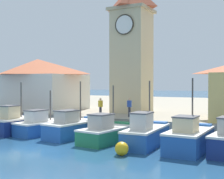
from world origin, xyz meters
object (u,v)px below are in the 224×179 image
object	(u,v)px
fishing_boat_right_outer	(189,138)
fishing_boat_mid_right	(108,132)
warehouse_left	(38,84)
mooring_buoy	(122,149)
fishing_boat_right_inner	(146,134)
dock_worker_along_quay	(129,107)
clock_tower	(132,45)
fishing_boat_mid_left	(44,125)
fishing_boat_center	(74,127)
dock_worker_near_tower	(100,107)
fishing_boat_left_inner	(16,123)

from	to	relation	value
fishing_boat_right_outer	fishing_boat_mid_right	bearing A→B (deg)	178.45
warehouse_left	mooring_buoy	xyz separation A→B (m)	(15.98, -11.22, -3.63)
fishing_boat_right_inner	mooring_buoy	world-z (taller)	fishing_boat_right_inner
fishing_boat_right_inner	warehouse_left	distance (m)	18.30
mooring_buoy	dock_worker_along_quay	size ratio (longest dim) A/B	0.48
clock_tower	warehouse_left	bearing A→B (deg)	-171.83
fishing_boat_mid_left	fishing_boat_center	world-z (taller)	fishing_boat_center
clock_tower	dock_worker_along_quay	size ratio (longest dim) A/B	8.90
clock_tower	dock_worker_near_tower	world-z (taller)	clock_tower
fishing_boat_mid_left	dock_worker_along_quay	xyz separation A→B (m)	(5.22, 5.00, 1.33)
fishing_boat_mid_left	fishing_boat_mid_right	bearing A→B (deg)	-5.82
fishing_boat_mid_left	fishing_boat_right_outer	size ratio (longest dim) A/B	1.06
fishing_boat_right_inner	fishing_boat_left_inner	bearing A→B (deg)	-178.61
fishing_boat_mid_left	fishing_boat_right_inner	distance (m)	8.96
fishing_boat_right_outer	dock_worker_along_quay	world-z (taller)	fishing_boat_right_outer
fishing_boat_left_inner	mooring_buoy	world-z (taller)	fishing_boat_left_inner
fishing_boat_right_outer	fishing_boat_mid_left	bearing A→B (deg)	176.22
fishing_boat_mid_left	fishing_boat_right_outer	world-z (taller)	fishing_boat_right_outer
clock_tower	fishing_boat_center	bearing A→B (deg)	-93.88
fishing_boat_right_inner	dock_worker_along_quay	world-z (taller)	fishing_boat_right_inner
fishing_boat_right_outer	mooring_buoy	xyz separation A→B (m)	(-3.07, -2.97, -0.39)
fishing_boat_left_inner	fishing_boat_center	xyz separation A→B (m)	(5.26, 0.70, -0.06)
fishing_boat_right_outer	warehouse_left	xyz separation A→B (m)	(-19.05, 8.25, 3.23)
fishing_boat_mid_left	fishing_boat_center	xyz separation A→B (m)	(3.01, -0.08, 0.06)
fishing_boat_right_inner	mooring_buoy	xyz separation A→B (m)	(-0.17, -3.24, -0.38)
clock_tower	mooring_buoy	xyz separation A→B (m)	(5.15, -12.77, -7.52)
fishing_boat_mid_right	mooring_buoy	size ratio (longest dim) A/B	6.47
mooring_buoy	clock_tower	bearing A→B (deg)	111.97
fishing_boat_right_outer	warehouse_left	world-z (taller)	warehouse_left
fishing_boat_right_outer	clock_tower	distance (m)	14.64
fishing_boat_mid_right	dock_worker_along_quay	xyz separation A→B (m)	(-0.95, 5.63, 1.32)
dock_worker_near_tower	mooring_buoy	bearing A→B (deg)	-52.80
fishing_boat_mid_right	warehouse_left	distance (m)	15.98
fishing_boat_right_inner	fishing_boat_right_outer	bearing A→B (deg)	-5.32
fishing_boat_left_inner	dock_worker_along_quay	distance (m)	9.52
fishing_boat_left_inner	clock_tower	size ratio (longest dim) A/B	0.30
fishing_boat_center	warehouse_left	world-z (taller)	warehouse_left
fishing_boat_mid_left	mooring_buoy	bearing A→B (deg)	-23.15
fishing_boat_center	clock_tower	size ratio (longest dim) A/B	0.37
fishing_boat_left_inner	clock_tower	xyz separation A→B (m)	(5.88, 9.80, 7.11)
dock_worker_along_quay	dock_worker_near_tower	bearing A→B (deg)	-153.77
fishing_boat_mid_left	warehouse_left	size ratio (longest dim) A/B	0.52
fishing_boat_right_inner	warehouse_left	xyz separation A→B (m)	(-16.15, 7.98, 3.25)
fishing_boat_mid_right	fishing_boat_center	bearing A→B (deg)	170.23
mooring_buoy	dock_worker_near_tower	distance (m)	9.74
warehouse_left	mooring_buoy	distance (m)	19.86
fishing_boat_mid_right	dock_worker_along_quay	size ratio (longest dim) A/B	3.12
clock_tower	dock_worker_along_quay	world-z (taller)	clock_tower
fishing_boat_center	fishing_boat_right_outer	bearing A→B (deg)	-4.51
fishing_boat_right_outer	dock_worker_near_tower	bearing A→B (deg)	152.22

